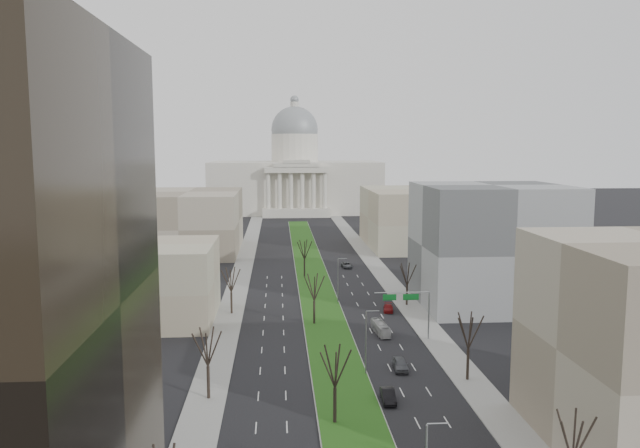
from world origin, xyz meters
name	(u,v)px	position (x,y,z in m)	size (l,w,h in m)	color
ground	(313,277)	(0.00, 120.00, 0.00)	(600.00, 600.00, 0.00)	black
median	(313,278)	(0.00, 118.99, 0.10)	(8.00, 222.03, 0.20)	#999993
sidewalk_left	(233,304)	(-17.50, 95.00, 0.07)	(5.00, 330.00, 0.15)	gray
sidewalk_right	(405,301)	(17.50, 95.00, 0.07)	(5.00, 330.00, 0.15)	gray
capitol	(295,178)	(0.00, 269.59, 16.31)	(80.00, 46.00, 55.00)	beige
building_beige_left	(142,282)	(-33.00, 85.00, 7.00)	(26.00, 22.00, 14.00)	tan
building_grey_right	(491,245)	(34.00, 92.00, 12.00)	(28.00, 26.00, 24.00)	#5B5E60
building_far_left	(189,222)	(-35.00, 160.00, 9.00)	(30.00, 40.00, 18.00)	gray
building_far_right	(415,218)	(35.00, 165.00, 9.00)	(30.00, 40.00, 18.00)	tan
tree_left_mid	(208,345)	(-17.20, 48.00, 7.00)	(5.40, 5.40, 9.72)	black
tree_left_far	(231,279)	(-17.20, 88.00, 6.84)	(5.28, 5.28, 9.50)	black
tree_right_near	(574,435)	(17.20, 22.00, 6.69)	(5.16, 5.16, 9.29)	black
tree_right_mid	(469,329)	(17.20, 52.00, 7.16)	(5.52, 5.52, 9.94)	black
tree_right_far	(407,273)	(17.20, 92.00, 6.53)	(5.04, 5.04, 9.07)	black
tree_median_a	(335,365)	(-2.00, 40.00, 7.00)	(5.40, 5.40, 9.72)	black
tree_median_b	(314,286)	(-2.00, 80.00, 7.00)	(5.40, 5.40, 9.72)	black
tree_median_c	(304,249)	(-2.00, 120.00, 7.00)	(5.40, 5.40, 9.72)	black
streetlamp_median_b	(366,341)	(3.76, 55.00, 4.81)	(1.90, 0.20, 9.16)	gray
streetlamp_median_c	(338,280)	(3.76, 95.00, 4.81)	(1.90, 0.20, 9.16)	gray
mast_arm_signs	(413,304)	(13.49, 70.03, 6.11)	(9.12, 0.24, 8.09)	gray
car_grey_near	(400,364)	(8.87, 56.56, 0.83)	(1.95, 4.86, 1.65)	#4C4E54
car_black	(388,395)	(5.20, 45.78, 0.77)	(1.63, 4.66, 1.54)	black
car_red	(388,308)	(12.74, 87.82, 0.65)	(1.82, 4.48, 1.30)	maroon
car_grey_far	(347,265)	(9.50, 131.15, 0.70)	(2.31, 5.02, 1.40)	#484B50
box_van	(381,328)	(8.89, 73.64, 1.02)	(1.72, 7.35, 2.05)	silver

